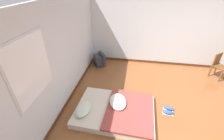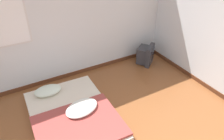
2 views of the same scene
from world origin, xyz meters
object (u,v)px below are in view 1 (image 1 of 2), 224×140
(crt_tv, at_px, (100,60))
(sneaker_pair, at_px, (168,110))
(wooden_chair, at_px, (219,64))
(mattress_bed, at_px, (116,110))

(crt_tv, xyz_separation_m, sneaker_pair, (-2.04, -2.28, -0.18))
(crt_tv, bearing_deg, wooden_chair, -90.98)
(wooden_chair, distance_m, sneaker_pair, 2.71)
(mattress_bed, bearing_deg, crt_tv, 22.75)
(sneaker_pair, bearing_deg, wooden_chair, -42.44)
(mattress_bed, relative_size, wooden_chair, 2.35)
(mattress_bed, distance_m, wooden_chair, 3.86)
(wooden_chair, bearing_deg, sneaker_pair, 137.56)
(mattress_bed, xyz_separation_m, wooden_chair, (2.24, -3.12, 0.37))
(crt_tv, xyz_separation_m, wooden_chair, (-0.07, -4.09, 0.25))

